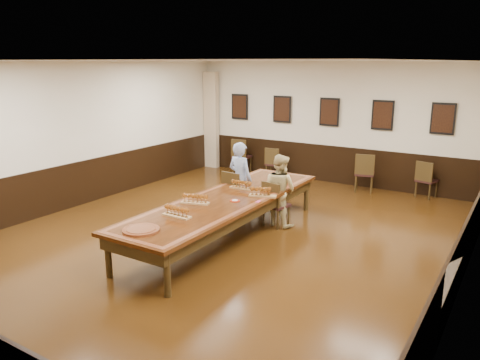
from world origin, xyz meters
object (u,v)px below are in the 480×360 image
Objects in this scene: person_man at (240,179)px; person_woman at (280,190)px; chair_woman at (276,204)px; spare_chair_d at (427,179)px; chair_man at (237,194)px; carved_platter at (141,230)px; spare_chair_b at (274,163)px; conference_table at (226,206)px; spare_chair_c at (365,172)px; spare_chair_a at (242,155)px.

person_woman is (0.98, -0.09, -0.07)m from person_man.
spare_chair_d is at bearing -109.68° from chair_woman.
chair_man reaches higher than chair_woman.
spare_chair_d is 1.62× the size of carved_platter.
spare_chair_b is 0.18× the size of conference_table.
spare_chair_c is 4.68m from conference_table.
carved_platter is (-0.64, -3.23, 0.05)m from person_woman.
chair_man is 1.10× the size of spare_chair_d.
spare_chair_a reaches higher than carved_platter.
spare_chair_c is 3.43m from person_woman.
chair_man is at bearing 64.60° from spare_chair_d.
person_man reaches higher than spare_chair_b.
person_woman is 0.29× the size of conference_table.
chair_woman is 3.52m from spare_chair_c.
spare_chair_a is at bearing -38.91° from person_woman.
spare_chair_c is at bearing 75.51° from conference_table.
conference_table is (-0.49, -1.07, 0.15)m from chair_woman.
conference_table is at bearing 101.08° from spare_chair_b.
conference_table is (2.56, -4.68, 0.11)m from spare_chair_a.
chair_woman is 1.04m from person_man.
carved_platter is (-1.30, -6.59, 0.28)m from spare_chair_c.
spare_chair_c reaches higher than spare_chair_d.
spare_chair_d is (4.02, 0.25, 0.01)m from spare_chair_b.
person_man reaches higher than carved_platter.
person_man is at bearing -1.11° from chair_woman.
chair_man is 0.20× the size of conference_table.
person_woman is (-2.10, -3.63, 0.27)m from spare_chair_d.
person_woman is (1.00, 0.01, 0.23)m from chair_man.
person_man is at bearing -90.00° from chair_man.
chair_man reaches higher than carved_platter.
chair_woman is 1.66× the size of carved_platter.
spare_chair_d reaches higher than spare_chair_b.
spare_chair_b is 2.58m from spare_chair_c.
chair_man is 1.79× the size of carved_platter.
spare_chair_c is 0.62× the size of person_man.
spare_chair_c is 6.72m from carved_platter.
spare_chair_b is at bearing -66.21° from person_man.
person_man reaches higher than spare_chair_c.
chair_man is 0.98× the size of spare_chair_a.
chair_woman is 3.96m from spare_chair_b.
spare_chair_c is (2.58, -0.02, 0.05)m from spare_chair_b.
chair_man reaches higher than conference_table.
spare_chair_b is 0.56× the size of person_man.
person_woman reaches higher than spare_chair_c.
spare_chair_a is at bearing -12.87° from spare_chair_b.
chair_man is 1.13× the size of spare_chair_b.
chair_man is 1.08× the size of chair_woman.
spare_chair_d is (5.17, 0.11, -0.06)m from spare_chair_a.
conference_table is at bearing 75.29° from chair_woman.
spare_chair_b is (-1.90, 3.48, -0.02)m from chair_woman.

